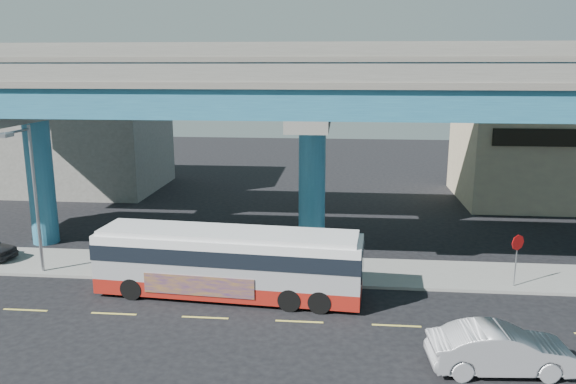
# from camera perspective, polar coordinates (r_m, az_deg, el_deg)

# --- Properties ---
(ground) EXTENTS (120.00, 120.00, 0.00)m
(ground) POSITION_cam_1_polar(r_m,az_deg,el_deg) (24.25, 1.21, -12.72)
(ground) COLOR black
(ground) RESTS_ON ground
(sidewalk) EXTENTS (70.00, 4.00, 0.15)m
(sidewalk) POSITION_cam_1_polar(r_m,az_deg,el_deg) (29.27, 2.02, -7.98)
(sidewalk) COLOR gray
(sidewalk) RESTS_ON ground
(lane_markings) EXTENTS (58.00, 0.12, 0.01)m
(lane_markings) POSITION_cam_1_polar(r_m,az_deg,el_deg) (23.98, 1.16, -13.02)
(lane_markings) COLOR #D8C64C
(lane_markings) RESTS_ON ground
(viaduct) EXTENTS (52.00, 12.40, 11.70)m
(viaduct) POSITION_cam_1_polar(r_m,az_deg,el_deg) (31.01, 2.56, 10.35)
(viaduct) COLOR #1F5778
(viaduct) RESTS_ON ground
(building_beige) EXTENTS (14.00, 10.23, 7.00)m
(building_beige) POSITION_cam_1_polar(r_m,az_deg,el_deg) (48.23, 25.32, 3.26)
(building_beige) COLOR tan
(building_beige) RESTS_ON ground
(building_concrete) EXTENTS (12.00, 10.00, 9.00)m
(building_concrete) POSITION_cam_1_polar(r_m,az_deg,el_deg) (51.01, -19.73, 5.32)
(building_concrete) COLOR gray
(building_concrete) RESTS_ON ground
(transit_bus) EXTENTS (12.39, 3.57, 3.14)m
(transit_bus) POSITION_cam_1_polar(r_m,az_deg,el_deg) (25.96, -6.05, -6.93)
(transit_bus) COLOR maroon
(transit_bus) RESTS_ON ground
(sedan) EXTENTS (2.44, 5.18, 1.62)m
(sedan) POSITION_cam_1_polar(r_m,az_deg,el_deg) (21.49, 20.77, -14.72)
(sedan) COLOR #ABABB0
(sedan) RESTS_ON ground
(street_lamp) EXTENTS (0.50, 2.45, 7.47)m
(street_lamp) POSITION_cam_1_polar(r_m,az_deg,el_deg) (29.93, -24.93, 1.14)
(street_lamp) COLOR gray
(street_lamp) RESTS_ON sidewalk
(stop_sign) EXTENTS (0.68, 0.41, 2.55)m
(stop_sign) POSITION_cam_1_polar(r_m,az_deg,el_deg) (28.60, 22.26, -5.40)
(stop_sign) COLOR gray
(stop_sign) RESTS_ON sidewalk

